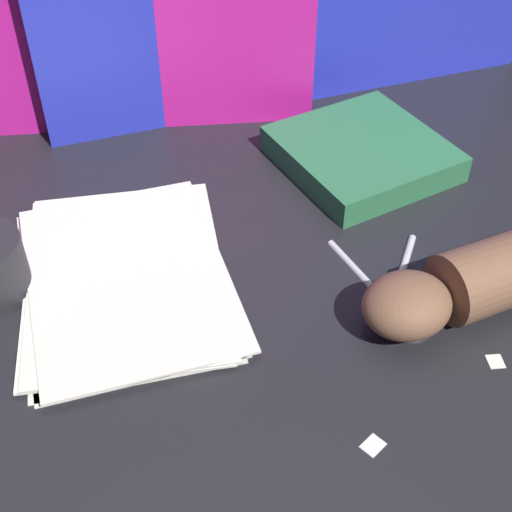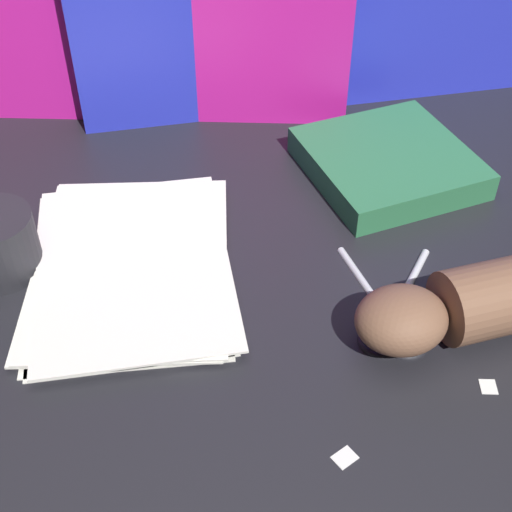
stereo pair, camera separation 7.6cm
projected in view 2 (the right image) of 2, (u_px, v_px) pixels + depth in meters
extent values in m
plane|color=black|center=(248.00, 296.00, 0.80)|extent=(6.00, 6.00, 0.00)
cube|color=white|center=(131.00, 268.00, 0.84)|extent=(0.22, 0.31, 0.00)
cube|color=white|center=(128.00, 266.00, 0.84)|extent=(0.24, 0.32, 0.00)
cube|color=white|center=(130.00, 263.00, 0.83)|extent=(0.24, 0.32, 0.00)
cube|color=white|center=(133.00, 261.00, 0.83)|extent=(0.24, 0.32, 0.00)
cube|color=white|center=(133.00, 264.00, 0.82)|extent=(0.24, 0.32, 0.00)
cube|color=#2D7247|center=(388.00, 163.00, 0.97)|extent=(0.26, 0.26, 0.04)
sphere|color=silver|center=(391.00, 320.00, 0.77)|extent=(0.01, 0.01, 0.01)
cylinder|color=silver|center=(365.00, 282.00, 0.82)|extent=(0.04, 0.13, 0.01)
torus|color=black|center=(405.00, 339.00, 0.75)|extent=(0.06, 0.06, 0.01)
cylinder|color=silver|center=(410.00, 284.00, 0.81)|extent=(0.08, 0.11, 0.01)
torus|color=black|center=(382.00, 338.00, 0.75)|extent=(0.07, 0.07, 0.01)
ellipsoid|color=brown|center=(401.00, 320.00, 0.72)|extent=(0.11, 0.10, 0.06)
cube|color=white|center=(345.00, 457.00, 0.65)|extent=(0.03, 0.03, 0.00)
cube|color=white|center=(488.00, 387.00, 0.71)|extent=(0.02, 0.02, 0.00)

